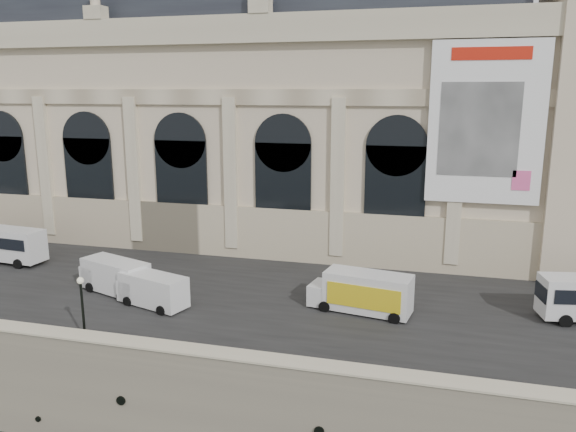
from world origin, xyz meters
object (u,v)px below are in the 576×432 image
van_c (113,276)px  lamp_right (83,310)px  van_b (150,289)px  box_truck (362,292)px

van_c → lamp_right: lamp_right is taller
lamp_right → van_b: bearing=80.3°
van_b → lamp_right: bearing=-99.7°
van_c → box_truck: bearing=2.7°
van_b → van_c: van_c is taller
lamp_right → box_truck: bearing=29.5°
van_b → lamp_right: 6.68m
van_c → box_truck: 19.53m
box_truck → lamp_right: lamp_right is taller
van_c → lamp_right: bearing=-69.5°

